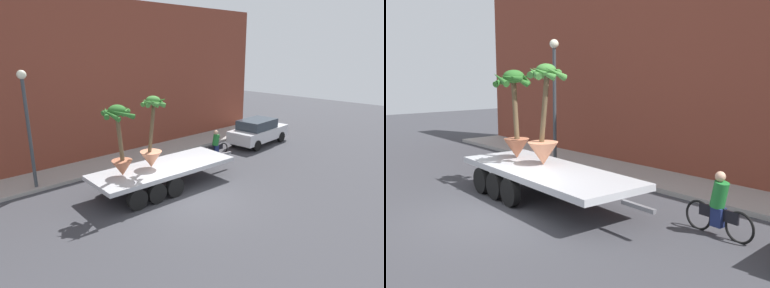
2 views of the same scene
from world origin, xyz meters
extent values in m
plane|color=#38383D|center=(0.00, 0.00, 0.00)|extent=(60.00, 60.00, 0.00)
cube|color=#A39E99|center=(0.00, 6.10, 0.07)|extent=(24.00, 2.20, 0.15)
cube|color=brown|center=(0.00, 7.80, 4.12)|extent=(24.00, 1.20, 8.24)
cube|color=#B7BABF|center=(-0.14, 1.82, 0.89)|extent=(6.36, 2.56, 0.18)
cylinder|color=black|center=(-2.10, 2.97, 0.40)|extent=(0.81, 0.26, 0.80)
cylinder|color=black|center=(-2.19, 0.85, 0.40)|extent=(0.81, 0.26, 0.80)
cylinder|color=black|center=(-1.22, 2.93, 0.40)|extent=(0.81, 0.26, 0.80)
cylinder|color=black|center=(-1.32, 0.81, 0.40)|extent=(0.81, 0.26, 0.80)
cylinder|color=black|center=(-0.34, 2.89, 0.40)|extent=(0.81, 0.26, 0.80)
cylinder|color=black|center=(-0.44, 0.77, 0.40)|extent=(0.81, 0.26, 0.80)
cube|color=slate|center=(3.49, 1.66, 0.74)|extent=(1.00, 0.14, 0.10)
cone|color=#B26647|center=(-2.03, 2.04, 1.29)|extent=(0.81, 0.81, 0.63)
cylinder|color=brown|center=(-2.07, 2.04, 2.59)|extent=(0.30, 0.16, 1.97)
ellipsoid|color=#2D6B28|center=(-2.12, 2.04, 3.57)|extent=(0.67, 0.67, 0.42)
cone|color=#2D6B28|center=(-1.77, 1.98, 3.48)|extent=(0.32, 0.75, 0.48)
cone|color=#2D6B28|center=(-1.85, 2.30, 3.50)|extent=(0.68, 0.68, 0.46)
cone|color=#2D6B28|center=(-2.17, 2.41, 3.53)|extent=(0.80, 0.31, 0.34)
cone|color=#2D6B28|center=(-2.48, 2.21, 3.51)|extent=(0.54, 0.84, 0.43)
cone|color=#2D6B28|center=(-2.51, 1.87, 3.49)|extent=(0.52, 0.87, 0.52)
cone|color=#2D6B28|center=(-2.16, 1.57, 3.50)|extent=(0.96, 0.29, 0.50)
cone|color=#2D6B28|center=(-1.87, 1.80, 3.54)|extent=(0.63, 0.65, 0.31)
cone|color=tan|center=(-0.63, 2.05, 1.32)|extent=(0.91, 0.91, 0.68)
cylinder|color=brown|center=(-0.54, 2.05, 2.72)|extent=(0.47, 0.15, 2.11)
ellipsoid|color=#428438|center=(-0.44, 2.05, 3.77)|extent=(0.58, 0.58, 0.36)
cone|color=#428438|center=(-0.06, 2.09, 3.70)|extent=(0.27, 0.81, 0.47)
cone|color=#428438|center=(-0.21, 2.27, 3.74)|extent=(0.59, 0.61, 0.30)
cone|color=#428438|center=(-0.57, 2.34, 3.71)|extent=(0.68, 0.45, 0.39)
cone|color=#428438|center=(-0.72, 2.15, 3.71)|extent=(0.39, 0.65, 0.38)
cone|color=#428438|center=(-0.73, 1.86, 3.72)|extent=(0.58, 0.72, 0.38)
cone|color=#428438|center=(-0.52, 1.70, 3.70)|extent=(0.77, 0.36, 0.43)
cone|color=#428438|center=(-0.20, 1.80, 3.69)|extent=(0.67, 0.64, 0.46)
torus|color=black|center=(5.12, 3.15, 0.34)|extent=(0.74, 0.11, 0.74)
torus|color=black|center=(4.02, 3.22, 0.34)|extent=(0.74, 0.11, 0.74)
cube|color=black|center=(4.57, 3.18, 0.52)|extent=(1.04, 0.12, 0.28)
cylinder|color=#1E702D|center=(4.57, 3.18, 0.97)|extent=(0.46, 0.37, 0.65)
sphere|color=tan|center=(4.57, 3.18, 1.39)|extent=(0.24, 0.24, 0.24)
cube|color=navy|center=(4.57, 3.18, 0.44)|extent=(0.29, 0.26, 0.44)
cube|color=silver|center=(8.48, 3.19, 0.67)|extent=(4.41, 1.97, 0.70)
cube|color=#2D3842|center=(8.27, 3.17, 1.30)|extent=(2.46, 1.68, 0.56)
cylinder|color=black|center=(9.84, 4.08, 0.32)|extent=(0.65, 0.24, 0.64)
cylinder|color=black|center=(9.93, 2.46, 0.32)|extent=(0.65, 0.24, 0.64)
cylinder|color=black|center=(7.04, 3.91, 0.32)|extent=(0.65, 0.24, 0.64)
cylinder|color=black|center=(7.13, 2.30, 0.32)|extent=(0.65, 0.24, 0.64)
cylinder|color=#383D42|center=(-4.26, 5.30, 2.40)|extent=(0.14, 0.14, 4.50)
sphere|color=#EAEACC|center=(-4.26, 5.30, 4.80)|extent=(0.36, 0.36, 0.36)
camera|label=1|loc=(-8.57, -8.84, 5.77)|focal=31.63mm
camera|label=2|loc=(9.86, -5.58, 3.72)|focal=41.49mm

